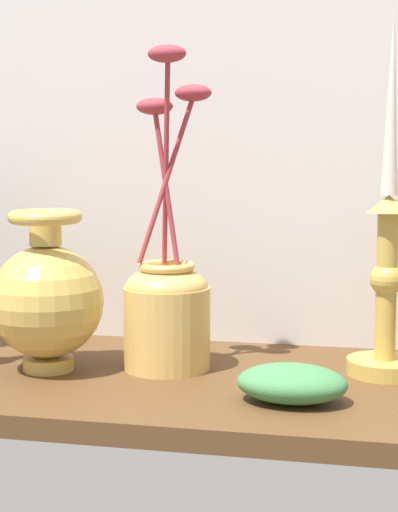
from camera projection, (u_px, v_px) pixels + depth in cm
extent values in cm
cube|color=#51361D|center=(235.00, 388.00, 92.38)|extent=(100.00, 36.00, 2.40)
cube|color=silver|center=(260.00, 101.00, 106.10)|extent=(120.00, 2.00, 65.00)
cylinder|color=gold|center=(384.00, 367.00, 93.56)|extent=(8.67, 8.67, 1.80)
cylinder|color=gold|center=(386.00, 287.00, 92.37)|extent=(2.40, 2.40, 17.12)
sphere|color=gold|center=(386.00, 279.00, 92.26)|extent=(3.84, 3.84, 3.84)
cone|color=gold|center=(389.00, 204.00, 91.17)|extent=(4.96, 4.96, 2.00)
cone|color=silver|center=(392.00, 100.00, 89.71)|extent=(1.91, 1.91, 21.26)
cylinder|color=tan|center=(49.00, 363.00, 95.46)|extent=(6.01, 6.01, 1.60)
sphere|color=tan|center=(47.00, 302.00, 94.52)|extent=(13.35, 13.35, 13.35)
cylinder|color=tan|center=(45.00, 231.00, 93.47)|extent=(3.74, 3.74, 3.32)
torus|color=tan|center=(45.00, 217.00, 93.26)|extent=(8.64, 8.64, 1.56)
cylinder|color=tan|center=(167.00, 328.00, 95.81)|extent=(10.38, 10.38, 9.85)
ellipsoid|color=tan|center=(167.00, 287.00, 95.19)|extent=(9.86, 9.86, 4.93)
torus|color=tan|center=(167.00, 267.00, 94.88)|extent=(6.74, 6.74, 1.03)
cylinder|color=#9E323C|center=(166.00, 163.00, 93.35)|extent=(2.17, 4.59, 24.06)
ellipsoid|color=#9E323C|center=(168.00, 54.00, 89.72)|extent=(4.40, 2.80, 2.00)
cylinder|color=#9E323C|center=(166.00, 187.00, 93.70)|extent=(3.63, 1.96, 18.58)
ellipsoid|color=#9E323C|center=(155.00, 106.00, 93.50)|extent=(4.40, 2.80, 2.00)
cylinder|color=#9E323C|center=(166.00, 180.00, 93.60)|extent=(6.19, 4.36, 19.42)
ellipsoid|color=#9E323C|center=(193.00, 93.00, 93.55)|extent=(4.40, 2.80, 2.00)
ellipsoid|color=#3D7B46|center=(292.00, 383.00, 82.97)|extent=(11.50, 8.05, 3.96)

